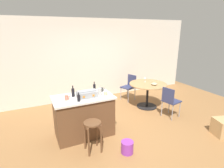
{
  "coord_description": "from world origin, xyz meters",
  "views": [
    {
      "loc": [
        -1.87,
        -3.43,
        2.32
      ],
      "look_at": [
        0.07,
        0.67,
        0.96
      ],
      "focal_mm": 28.94,
      "sensor_mm": 36.0,
      "label": 1
    }
  ],
  "objects_px": {
    "bottle_0": "(100,91)",
    "serving_bowl": "(154,84)",
    "bottle_1": "(73,92)",
    "cup_0": "(102,89)",
    "cup_1": "(105,93)",
    "bottle_2": "(94,87)",
    "wine_glass": "(145,79)",
    "folding_chair_near": "(129,85)",
    "plastic_bucket": "(127,147)",
    "wooden_stool": "(93,130)",
    "dining_table": "(148,89)",
    "cardboard_box": "(223,127)",
    "cup_2": "(67,98)",
    "kitchen_island": "(84,116)",
    "folding_chair_far": "(170,100)",
    "bottle_3": "(79,98)",
    "toolbox": "(87,94)"
  },
  "relations": [
    {
      "from": "serving_bowl",
      "to": "plastic_bucket",
      "type": "distance_m",
      "value": 2.39
    },
    {
      "from": "cup_1",
      "to": "serving_bowl",
      "type": "distance_m",
      "value": 1.94
    },
    {
      "from": "cup_1",
      "to": "cup_2",
      "type": "relative_size",
      "value": 1.02
    },
    {
      "from": "bottle_1",
      "to": "serving_bowl",
      "type": "bearing_deg",
      "value": 8.52
    },
    {
      "from": "dining_table",
      "to": "serving_bowl",
      "type": "distance_m",
      "value": 0.3
    },
    {
      "from": "bottle_0",
      "to": "folding_chair_near",
      "type": "bearing_deg",
      "value": 42.23
    },
    {
      "from": "bottle_2",
      "to": "bottle_3",
      "type": "relative_size",
      "value": 1.22
    },
    {
      "from": "cup_2",
      "to": "wine_glass",
      "type": "distance_m",
      "value": 2.78
    },
    {
      "from": "toolbox",
      "to": "plastic_bucket",
      "type": "height_order",
      "value": "toolbox"
    },
    {
      "from": "bottle_1",
      "to": "cup_0",
      "type": "relative_size",
      "value": 2.03
    },
    {
      "from": "bottle_0",
      "to": "kitchen_island",
      "type": "bearing_deg",
      "value": 170.81
    },
    {
      "from": "folding_chair_near",
      "to": "cup_1",
      "type": "distance_m",
      "value": 2.29
    },
    {
      "from": "wooden_stool",
      "to": "cup_1",
      "type": "distance_m",
      "value": 0.88
    },
    {
      "from": "bottle_0",
      "to": "bottle_2",
      "type": "height_order",
      "value": "bottle_2"
    },
    {
      "from": "cup_0",
      "to": "plastic_bucket",
      "type": "bearing_deg",
      "value": -87.39
    },
    {
      "from": "wooden_stool",
      "to": "plastic_bucket",
      "type": "xyz_separation_m",
      "value": [
        0.58,
        -0.35,
        -0.34
      ]
    },
    {
      "from": "toolbox",
      "to": "bottle_3",
      "type": "xyz_separation_m",
      "value": [
        -0.22,
        -0.13,
        -0.0
      ]
    },
    {
      "from": "bottle_0",
      "to": "cardboard_box",
      "type": "height_order",
      "value": "bottle_0"
    },
    {
      "from": "dining_table",
      "to": "bottle_1",
      "type": "bearing_deg",
      "value": -166.59
    },
    {
      "from": "bottle_2",
      "to": "bottle_3",
      "type": "bearing_deg",
      "value": -137.23
    },
    {
      "from": "bottle_0",
      "to": "serving_bowl",
      "type": "xyz_separation_m",
      "value": [
        1.94,
        0.54,
        -0.22
      ]
    },
    {
      "from": "bottle_2",
      "to": "bottle_3",
      "type": "height_order",
      "value": "bottle_2"
    },
    {
      "from": "dining_table",
      "to": "cup_0",
      "type": "bearing_deg",
      "value": -163.27
    },
    {
      "from": "bottle_2",
      "to": "folding_chair_near",
      "type": "bearing_deg",
      "value": 35.65
    },
    {
      "from": "folding_chair_far",
      "to": "serving_bowl",
      "type": "bearing_deg",
      "value": 93.91
    },
    {
      "from": "folding_chair_near",
      "to": "folding_chair_far",
      "type": "distance_m",
      "value": 1.67
    },
    {
      "from": "bottle_1",
      "to": "cup_0",
      "type": "height_order",
      "value": "bottle_1"
    },
    {
      "from": "wooden_stool",
      "to": "bottle_1",
      "type": "bearing_deg",
      "value": 102.39
    },
    {
      "from": "dining_table",
      "to": "cardboard_box",
      "type": "height_order",
      "value": "dining_table"
    },
    {
      "from": "kitchen_island",
      "to": "cup_2",
      "type": "bearing_deg",
      "value": -172.86
    },
    {
      "from": "cup_2",
      "to": "kitchen_island",
      "type": "bearing_deg",
      "value": 7.14
    },
    {
      "from": "cardboard_box",
      "to": "bottle_1",
      "type": "bearing_deg",
      "value": 153.93
    },
    {
      "from": "plastic_bucket",
      "to": "wooden_stool",
      "type": "bearing_deg",
      "value": 149.16
    },
    {
      "from": "cup_0",
      "to": "plastic_bucket",
      "type": "distance_m",
      "value": 1.44
    },
    {
      "from": "bottle_0",
      "to": "serving_bowl",
      "type": "relative_size",
      "value": 1.22
    },
    {
      "from": "kitchen_island",
      "to": "bottle_2",
      "type": "bearing_deg",
      "value": 34.72
    },
    {
      "from": "dining_table",
      "to": "folding_chair_far",
      "type": "bearing_deg",
      "value": -82.06
    },
    {
      "from": "folding_chair_far",
      "to": "cardboard_box",
      "type": "xyz_separation_m",
      "value": [
        0.49,
        -1.21,
        -0.32
      ]
    },
    {
      "from": "cup_2",
      "to": "cardboard_box",
      "type": "bearing_deg",
      "value": -22.6
    },
    {
      "from": "wooden_stool",
      "to": "cup_2",
      "type": "distance_m",
      "value": 0.86
    },
    {
      "from": "wooden_stool",
      "to": "plastic_bucket",
      "type": "relative_size",
      "value": 2.58
    },
    {
      "from": "kitchen_island",
      "to": "bottle_3",
      "type": "xyz_separation_m",
      "value": [
        -0.15,
        -0.22,
        0.54
      ]
    },
    {
      "from": "bottle_2",
      "to": "wine_glass",
      "type": "bearing_deg",
      "value": 18.29
    },
    {
      "from": "folding_chair_far",
      "to": "bottle_3",
      "type": "bearing_deg",
      "value": -178.83
    },
    {
      "from": "toolbox",
      "to": "cup_1",
      "type": "relative_size",
      "value": 3.68
    },
    {
      "from": "wooden_stool",
      "to": "bottle_0",
      "type": "distance_m",
      "value": 0.89
    },
    {
      "from": "wooden_stool",
      "to": "dining_table",
      "type": "xyz_separation_m",
      "value": [
        2.26,
        1.33,
        0.12
      ]
    },
    {
      "from": "bottle_2",
      "to": "cardboard_box",
      "type": "height_order",
      "value": "bottle_2"
    },
    {
      "from": "kitchen_island",
      "to": "wine_glass",
      "type": "bearing_deg",
      "value": 21.19
    },
    {
      "from": "bottle_2",
      "to": "serving_bowl",
      "type": "distance_m",
      "value": 1.98
    }
  ]
}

